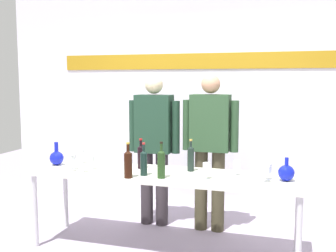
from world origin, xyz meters
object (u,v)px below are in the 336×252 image
(display_table, at_px, (163,179))
(wine_glass_left_4, at_px, (72,158))
(decanter_blue_left, at_px, (57,158))
(wine_bottle_2, at_px, (161,163))
(wine_bottle_3, at_px, (144,162))
(wine_glass_right_0, at_px, (237,165))
(presenter_left, at_px, (154,141))
(wine_bottle_1, at_px, (128,163))
(wine_bottle_4, at_px, (191,158))
(wine_glass_left_0, at_px, (91,159))
(wine_bottle_0, at_px, (141,156))
(wine_glass_left_2, at_px, (71,160))
(wine_glass_right_3, at_px, (268,169))
(wine_glass_left_1, at_px, (81,163))
(wine_glass_right_2, at_px, (206,168))
(presenter_right, at_px, (210,142))
(wine_glass_left_3, at_px, (81,153))
(wine_glass_right_1, at_px, (266,171))
(decanter_blue_right, at_px, (286,173))

(display_table, height_order, wine_glass_left_4, wine_glass_left_4)
(decanter_blue_left, relative_size, wine_bottle_2, 0.73)
(wine_bottle_3, distance_m, wine_glass_right_0, 0.86)
(presenter_left, xyz_separation_m, wine_bottle_2, (0.36, -0.86, -0.06))
(display_table, height_order, wine_bottle_1, wine_bottle_1)
(wine_bottle_4, relative_size, wine_glass_right_0, 2.30)
(presenter_left, height_order, wine_glass_left_0, presenter_left)
(wine_bottle_0, xyz_separation_m, wine_glass_left_2, (-0.60, -0.32, -0.01))
(presenter_left, distance_m, wine_bottle_0, 0.54)
(decanter_blue_left, height_order, wine_bottle_0, wine_bottle_0)
(wine_bottle_3, distance_m, wine_glass_right_3, 1.11)
(wine_glass_left_1, bearing_deg, wine_glass_left_4, 146.73)
(wine_glass_left_4, bearing_deg, presenter_left, 52.57)
(presenter_left, bearing_deg, wine_bottle_4, -43.01)
(wine_bottle_2, height_order, wine_glass_left_2, wine_bottle_2)
(wine_bottle_4, height_order, wine_glass_right_3, wine_bottle_4)
(wine_glass_left_0, relative_size, wine_glass_left_4, 0.95)
(presenter_left, bearing_deg, wine_glass_right_2, -45.84)
(wine_glass_left_0, bearing_deg, wine_glass_right_2, -2.94)
(wine_bottle_1, height_order, wine_glass_left_0, wine_bottle_1)
(presenter_left, bearing_deg, wine_bottle_3, -77.73)
(wine_glass_right_0, bearing_deg, wine_bottle_3, -162.56)
(presenter_right, relative_size, wine_glass_left_2, 10.56)
(presenter_right, height_order, wine_glass_right_3, presenter_right)
(display_table, relative_size, wine_bottle_2, 7.84)
(presenter_right, relative_size, wine_glass_right_2, 11.44)
(wine_glass_left_1, distance_m, wine_glass_left_3, 0.44)
(wine_glass_left_2, height_order, wine_glass_right_3, wine_glass_left_2)
(wine_bottle_0, bearing_deg, wine_bottle_3, -64.18)
(wine_bottle_3, xyz_separation_m, wine_glass_right_1, (1.09, 0.06, -0.03))
(wine_glass_left_3, distance_m, wine_glass_right_1, 1.92)
(wine_bottle_2, xyz_separation_m, wine_glass_right_1, (0.90, 0.11, -0.04))
(presenter_right, bearing_deg, wine_glass_right_1, -49.89)
(wine_glass_right_3, bearing_deg, wine_bottle_1, -166.12)
(decanter_blue_right, relative_size, presenter_left, 0.12)
(decanter_blue_left, relative_size, wine_glass_left_4, 1.64)
(decanter_blue_right, height_order, wine_glass_left_0, decanter_blue_right)
(presenter_right, distance_m, wine_bottle_4, 0.52)
(presenter_right, bearing_deg, decanter_blue_left, -156.59)
(wine_bottle_2, distance_m, wine_glass_right_0, 0.70)
(decanter_blue_left, height_order, wine_bottle_2, wine_bottle_2)
(display_table, relative_size, wine_glass_right_0, 19.09)
(wine_bottle_1, bearing_deg, wine_glass_right_0, 22.73)
(display_table, bearing_deg, presenter_left, 115.72)
(decanter_blue_right, xyz_separation_m, wine_glass_right_2, (-0.68, -0.13, 0.03))
(wine_glass_left_2, xyz_separation_m, wine_glass_left_3, (-0.09, 0.37, -0.01))
(decanter_blue_right, distance_m, wine_glass_right_0, 0.45)
(wine_glass_left_2, bearing_deg, display_table, 13.04)
(wine_glass_left_0, bearing_deg, wine_glass_right_3, 2.58)
(wine_glass_left_0, distance_m, wine_glass_left_4, 0.19)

